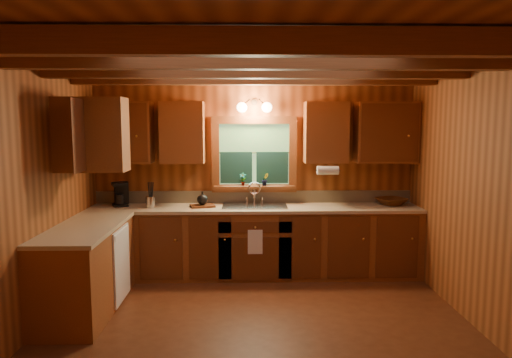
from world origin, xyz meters
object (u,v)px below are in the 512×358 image
Objects in this scene: sink at (255,210)px; cutting_board at (202,206)px; coffee_maker at (121,194)px; wicker_basket at (391,201)px.

sink is 2.77× the size of cutting_board.
sink reaches higher than cutting_board.
sink is at bearing -13.97° from cutting_board.
coffee_maker reaches higher than cutting_board.
coffee_maker is at bearing 177.35° from sink.
sink is 2.19× the size of wicker_basket.
coffee_maker is 1.07m from cutting_board.
cutting_board is 0.79× the size of wicker_basket.
coffee_maker reaches higher than wicker_basket.
cutting_board is (-0.66, -0.02, 0.06)m from sink.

